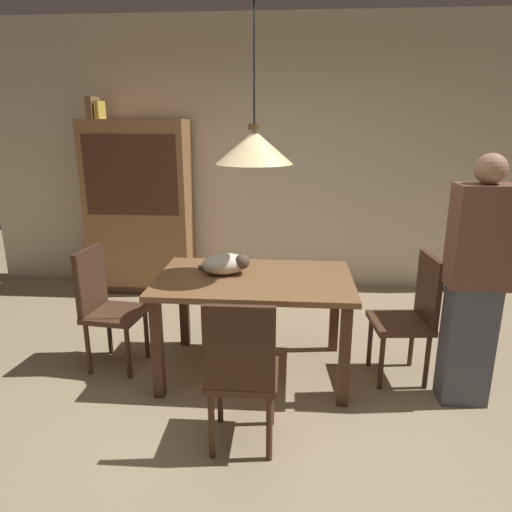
% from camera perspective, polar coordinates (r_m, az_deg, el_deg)
% --- Properties ---
extents(ground, '(10.00, 10.00, 0.00)m').
position_cam_1_polar(ground, '(3.14, -1.28, -19.29)').
color(ground, '#998466').
extents(back_wall, '(6.40, 0.10, 2.90)m').
position_cam_1_polar(back_wall, '(5.21, 1.63, 12.09)').
color(back_wall, beige).
rests_on(back_wall, ground).
extents(dining_table, '(1.40, 0.90, 0.75)m').
position_cam_1_polar(dining_table, '(3.35, -0.19, -4.25)').
color(dining_table, brown).
rests_on(dining_table, ground).
extents(chair_near_front, '(0.40, 0.40, 0.93)m').
position_cam_1_polar(chair_near_front, '(2.62, -1.82, -13.79)').
color(chair_near_front, '#472D1E').
rests_on(chair_near_front, ground).
extents(chair_left_side, '(0.44, 0.44, 0.93)m').
position_cam_1_polar(chair_left_side, '(3.68, -18.07, -5.51)').
color(chair_left_side, '#472D1E').
rests_on(chair_left_side, ground).
extents(chair_right_side, '(0.44, 0.44, 0.93)m').
position_cam_1_polar(chair_right_side, '(3.51, 18.63, -6.61)').
color(chair_right_side, '#472D1E').
rests_on(chair_right_side, ground).
extents(cat_sleeping, '(0.41, 0.33, 0.16)m').
position_cam_1_polar(cat_sleeping, '(3.38, -3.66, -0.96)').
color(cat_sleeping, beige).
rests_on(cat_sleeping, dining_table).
extents(pendant_lamp, '(0.52, 0.52, 1.30)m').
position_cam_1_polar(pendant_lamp, '(3.15, -0.21, 13.32)').
color(pendant_lamp, beige).
extents(hutch_bookcase, '(1.12, 0.45, 1.85)m').
position_cam_1_polar(hutch_bookcase, '(5.22, -14.10, 5.41)').
color(hutch_bookcase, olive).
rests_on(hutch_bookcase, ground).
extents(book_brown_thick, '(0.06, 0.24, 0.22)m').
position_cam_1_polar(book_brown_thick, '(5.29, -19.40, 16.82)').
color(book_brown_thick, brown).
rests_on(book_brown_thick, hutch_bookcase).
extents(book_yellow_short, '(0.04, 0.20, 0.18)m').
position_cam_1_polar(book_yellow_short, '(5.26, -18.67, 16.67)').
color(book_yellow_short, gold).
rests_on(book_yellow_short, hutch_bookcase).
extents(person_standing, '(0.36, 0.22, 1.65)m').
position_cam_1_polar(person_standing, '(3.25, 25.34, -3.18)').
color(person_standing, '#4C515B').
rests_on(person_standing, ground).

